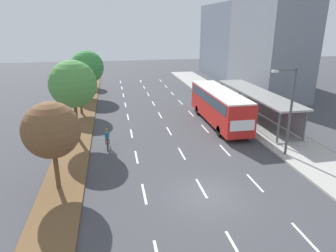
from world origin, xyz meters
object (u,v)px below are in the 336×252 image
median_tree_third (79,81)px  streetlight (289,106)px  median_tree_second (73,84)px  bus (219,104)px  median_tree_fourth (87,67)px  bus_shelter (258,103)px  median_tree_nearest (51,130)px  median_tree_fifth (88,64)px  cyclist (107,140)px

median_tree_third → streetlight: 21.36m
median_tree_second → streetlight: (15.50, -6.21, -0.98)m
bus → median_tree_fourth: 19.44m
bus_shelter → median_tree_nearest: bearing=-149.8°
streetlight → bus_shelter: bearing=76.2°
median_tree_fifth → cyclist: bearing=-83.7°
bus_shelter → median_tree_second: (-17.61, -2.42, 3.00)m
median_tree_fifth → median_tree_nearest: bearing=-90.0°
median_tree_third → median_tree_fifth: 16.17m
median_tree_second → median_tree_fourth: (0.00, 16.17, -0.78)m
median_tree_third → median_tree_fifth: bearing=90.3°
bus_shelter → median_tree_third: 18.94m
median_tree_fourth → median_tree_nearest: bearing=-91.0°
median_tree_fourth → bus_shelter: bearing=-38.0°
median_tree_second → median_tree_third: size_ratio=1.23×
median_tree_second → median_tree_fourth: 16.19m
bus → median_tree_fourth: size_ratio=1.83×
bus → median_tree_fifth: 26.09m
median_tree_nearest → median_tree_fourth: size_ratio=0.86×
median_tree_fifth → streetlight: size_ratio=0.75×
cyclist → median_tree_fifth: size_ratio=0.37×
bus → median_tree_second: size_ratio=1.69×
median_tree_nearest → median_tree_second: size_ratio=0.79×
cyclist → median_tree_fifth: bearing=96.3°
median_tree_nearest → streetlight: (15.94, 1.88, 0.12)m
median_tree_third → cyclist: bearing=-74.8°
cyclist → median_tree_nearest: median_tree_nearest is taller
cyclist → median_tree_fourth: 18.97m
median_tree_fourth → median_tree_fifth: size_ratio=1.27×
bus_shelter → median_tree_fourth: (-17.61, 13.75, 2.23)m
median_tree_fourth → streetlight: (15.50, -22.38, -0.20)m
bus_shelter → streetlight: size_ratio=2.16×
median_tree_nearest → streetlight: 16.05m
cyclist → bus_shelter: bearing=17.5°
median_tree_second → streetlight: size_ratio=1.03×
bus_shelter → cyclist: bearing=-162.5°
bus → median_tree_third: size_ratio=2.08×
median_tree_second → median_tree_third: (-0.37, 8.09, -1.16)m
cyclist → median_tree_third: median_tree_third is taller
bus_shelter → median_tree_fourth: 22.45m
median_tree_fourth → streetlight: 27.22m
cyclist → streetlight: 13.94m
cyclist → median_tree_fourth: median_tree_fourth is taller
median_tree_fifth → bus: bearing=-58.0°
cyclist → median_tree_second: bearing=136.5°
bus_shelter → median_tree_third: size_ratio=2.58×
median_tree_nearest → bus: bearing=36.7°
median_tree_second → streetlight: median_tree_second is taller
median_tree_third → bus_shelter: bearing=-17.5°
bus_shelter → bus: size_ratio=1.25×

